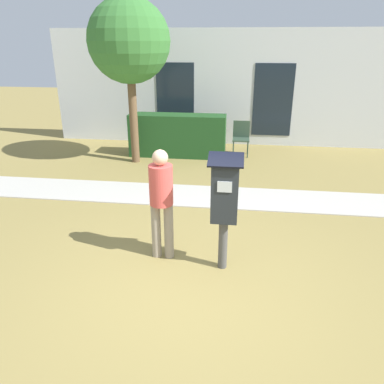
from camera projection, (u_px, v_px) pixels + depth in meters
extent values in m
plane|color=olive|center=(191.00, 285.00, 4.74)|extent=(40.00, 40.00, 0.00)
cube|color=#B7B2A8|center=(210.00, 196.00, 7.40)|extent=(12.00, 1.10, 0.02)
cube|color=silver|center=(224.00, 88.00, 10.74)|extent=(10.00, 0.24, 3.20)
cube|color=#19232D|center=(175.00, 99.00, 10.90)|extent=(1.10, 0.02, 2.00)
cube|color=#19232D|center=(273.00, 100.00, 10.56)|extent=(1.10, 0.02, 2.00)
cylinder|color=#4C4C4C|center=(223.00, 244.00, 5.00)|extent=(0.12, 0.12, 0.70)
cube|color=#23282D|center=(225.00, 192.00, 4.72)|extent=(0.34, 0.22, 0.80)
cube|color=silver|center=(225.00, 187.00, 4.56)|extent=(0.18, 0.01, 0.14)
cube|color=black|center=(226.00, 160.00, 4.55)|extent=(0.44, 0.31, 0.12)
cylinder|color=gray|center=(156.00, 230.00, 5.24)|extent=(0.13, 0.13, 0.82)
cylinder|color=gray|center=(169.00, 231.00, 5.22)|extent=(0.13, 0.13, 0.82)
cylinder|color=#D14C47|center=(161.00, 185.00, 4.97)|extent=(0.32, 0.32, 0.55)
sphere|color=#D8AD8C|center=(160.00, 158.00, 4.83)|extent=(0.21, 0.21, 0.21)
cylinder|color=#334738|center=(192.00, 147.00, 10.02)|extent=(0.03, 0.03, 0.42)
cylinder|color=#334738|center=(206.00, 148.00, 9.98)|extent=(0.03, 0.03, 0.42)
cylinder|color=#334738|center=(194.00, 144.00, 10.37)|extent=(0.03, 0.03, 0.42)
cylinder|color=#334738|center=(207.00, 144.00, 10.33)|extent=(0.03, 0.03, 0.42)
cube|color=#334738|center=(200.00, 138.00, 10.09)|extent=(0.44, 0.44, 0.04)
cube|color=#334738|center=(201.00, 127.00, 10.19)|extent=(0.44, 0.04, 0.44)
cylinder|color=#334738|center=(233.00, 149.00, 9.84)|extent=(0.03, 0.03, 0.42)
cylinder|color=#334738|center=(248.00, 150.00, 9.79)|extent=(0.03, 0.03, 0.42)
cylinder|color=#334738|center=(234.00, 146.00, 10.19)|extent=(0.03, 0.03, 0.42)
cylinder|color=#334738|center=(248.00, 146.00, 10.14)|extent=(0.03, 0.03, 0.42)
cube|color=#334738|center=(241.00, 139.00, 9.90)|extent=(0.44, 0.44, 0.04)
cube|color=#334738|center=(241.00, 129.00, 10.00)|extent=(0.44, 0.04, 0.44)
cube|color=#1E471E|center=(178.00, 136.00, 9.85)|extent=(2.52, 0.60, 1.10)
cylinder|color=brown|center=(134.00, 118.00, 9.16)|extent=(0.20, 0.20, 2.20)
sphere|color=#387533|center=(129.00, 41.00, 8.49)|extent=(1.90, 1.90, 1.90)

